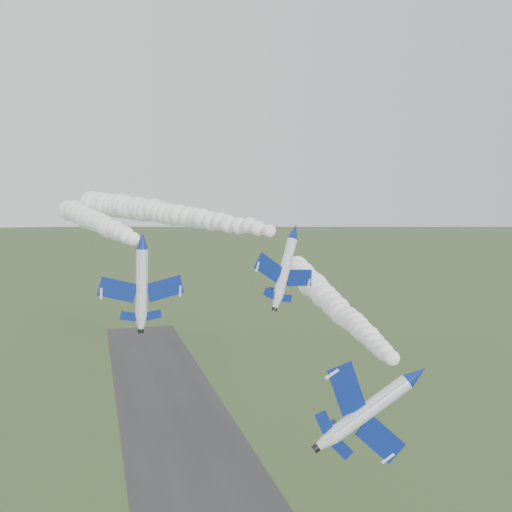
# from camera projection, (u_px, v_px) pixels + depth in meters

# --- Properties ---
(runway) EXTENTS (24.00, 260.00, 0.04)m
(runway) POSITION_uv_depth(u_px,v_px,m) (210.00, 508.00, 87.85)
(runway) COLOR #2F2F32
(runway) RESTS_ON ground
(jet_lead) EXTENTS (6.90, 14.35, 9.91)m
(jet_lead) POSITION_uv_depth(u_px,v_px,m) (417.00, 375.00, 58.56)
(jet_lead) COLOR white
(smoke_trail_jet_lead) EXTENTS (12.67, 68.40, 5.31)m
(smoke_trail_jet_lead) POSITION_uv_depth(u_px,v_px,m) (328.00, 299.00, 95.85)
(smoke_trail_jet_lead) COLOR white
(jet_pair_left) EXTENTS (10.51, 12.43, 3.08)m
(jet_pair_left) POSITION_uv_depth(u_px,v_px,m) (143.00, 240.00, 68.81)
(jet_pair_left) COLOR white
(smoke_trail_jet_pair_left) EXTENTS (14.11, 62.95, 4.60)m
(smoke_trail_jet_pair_left) POSITION_uv_depth(u_px,v_px,m) (93.00, 220.00, 99.86)
(smoke_trail_jet_pair_left) COLOR white
(jet_pair_right) EXTENTS (9.39, 11.38, 3.81)m
(jet_pair_right) POSITION_uv_depth(u_px,v_px,m) (295.00, 231.00, 74.32)
(jet_pair_right) COLOR white
(smoke_trail_jet_pair_right) EXTENTS (32.08, 72.05, 5.57)m
(smoke_trail_jet_pair_right) POSITION_uv_depth(u_px,v_px,m) (158.00, 212.00, 106.36)
(smoke_trail_jet_pair_right) COLOR white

